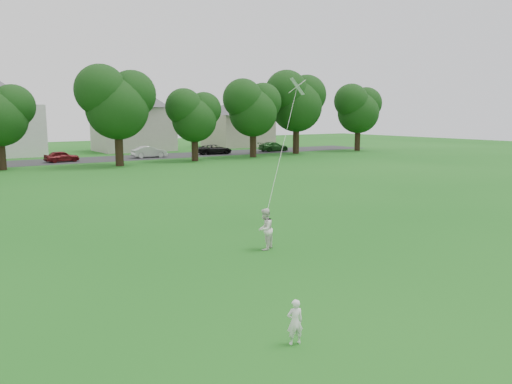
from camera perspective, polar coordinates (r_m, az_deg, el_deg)
ground at (r=14.14m, az=-0.98°, el=-10.89°), size 160.00×160.00×0.00m
street at (r=53.87m, az=-26.11°, el=2.92°), size 90.00×7.00×0.01m
toddler at (r=10.80m, az=4.47°, el=-14.58°), size 0.41×0.32×0.98m
older_boy at (r=17.75m, az=1.04°, el=-4.26°), size 0.91×0.87×1.49m
kite at (r=19.76m, az=3.08°, el=5.23°), size 2.40×2.11×7.03m
tree_row at (r=47.46m, az=-21.94°, el=9.74°), size 83.11×8.21×10.15m
parked_cars at (r=52.89m, az=-25.59°, el=3.53°), size 65.19×2.47×1.28m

